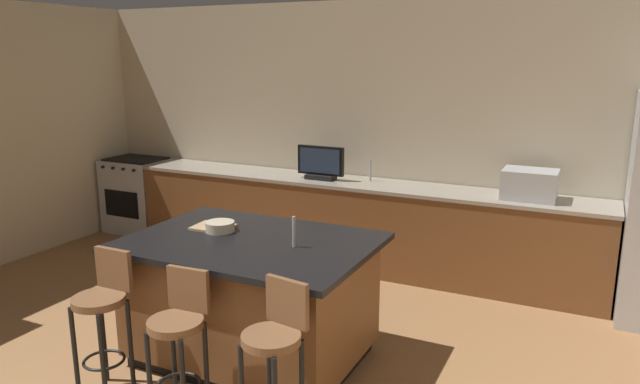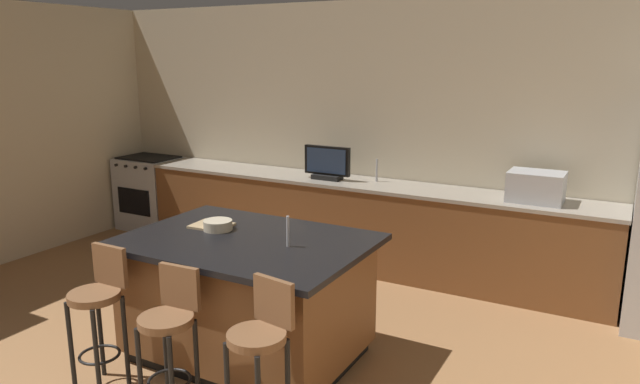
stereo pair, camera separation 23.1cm
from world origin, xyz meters
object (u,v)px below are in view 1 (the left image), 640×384
Objects in this scene: microwave at (530,184)px; bar_stool_center at (179,333)px; kitchen_island at (252,298)px; bar_stool_right at (275,350)px; tv_monitor at (321,164)px; fruit_bowl at (220,227)px; range_oven at (138,195)px; cutting_board at (213,227)px; bar_stool_left at (104,310)px.

microwave reaches higher than bar_stool_center.
microwave is at bearing 52.54° from kitchen_island.
kitchen_island is 1.81× the size of bar_stool_right.
fruit_bowl is (0.14, -2.03, -0.13)m from tv_monitor.
range_oven is at bearing 178.90° from tv_monitor.
tv_monitor is at bearing 93.90° from fruit_bowl.
fruit_bowl reaches higher than cutting_board.
range_oven is at bearing 151.03° from bar_stool_right.
cutting_board is (2.68, -2.04, 0.46)m from range_oven.
fruit_bowl is (-0.31, 0.89, 0.40)m from bar_stool_center.
bar_stool_center is at bearing -70.65° from fruit_bowl.
microwave is 3.15m from bar_stool_right.
cutting_board is at bearing -88.85° from tv_monitor.
range_oven is 1.81× the size of tv_monitor.
tv_monitor is 1.99m from cutting_board.
bar_stool_left reaches higher than range_oven.
range_oven is 4.79m from microwave.
bar_stool_right is at bearing 1.62° from bar_stool_left.
kitchen_island is 3.77m from range_oven.
bar_stool_left is 1.28m from bar_stool_right.
tv_monitor is 2.39× the size of fruit_bowl.
tv_monitor is 0.54× the size of bar_stool_right.
range_oven is at bearing 143.11° from fruit_bowl.
fruit_bowl reaches higher than bar_stool_center.
bar_stool_center is at bearing -43.94° from range_oven.
bar_stool_center is (3.09, -2.98, 0.09)m from range_oven.
bar_stool_right reaches higher than kitchen_island.
cutting_board is at bearing 155.47° from fruit_bowl.
tv_monitor reaches higher than bar_stool_left.
tv_monitor reaches higher than range_oven.
microwave is 3.78m from bar_stool_left.
bar_stool_center is at bearing -66.29° from cutting_board.
microwave is at bearing 1.40° from tv_monitor.
bar_stool_left is 3.32× the size of cutting_board.
kitchen_island is 8.03× the size of fruit_bowl.
microwave reaches higher than fruit_bowl.
bar_stool_center is at bearing -90.15° from kitchen_island.
microwave is 2.18× the size of fruit_bowl.
microwave is 2.11m from tv_monitor.
tv_monitor is at bearing -1.10° from range_oven.
bar_stool_center is at bearing -119.15° from microwave.
range_oven reaches higher than bar_stool_center.
microwave is 2.87m from fruit_bowl.
tv_monitor is 3.14m from bar_stool_right.
bar_stool_right is 4.45× the size of fruit_bowl.
microwave is 0.51× the size of bar_stool_center.
microwave is 1.63× the size of cutting_board.
microwave is at bearing 52.53° from bar_stool_left.
bar_stool_right is (-1.00, -2.94, -0.48)m from microwave.
bar_stool_right reaches higher than cutting_board.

